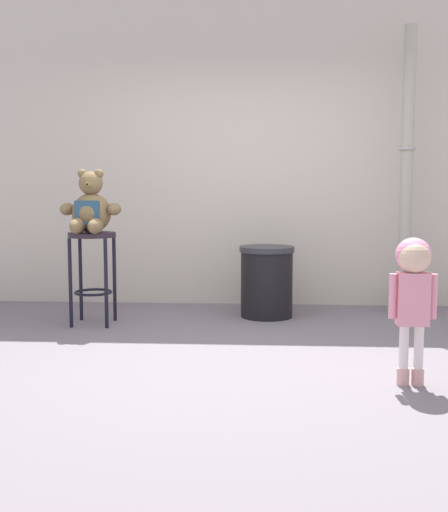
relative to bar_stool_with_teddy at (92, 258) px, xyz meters
The scene contains 7 objects.
ground_plane 1.75m from the bar_stool_with_teddy, 41.89° to the right, with size 24.00×24.00×0.00m, color slate.
building_wall 2.05m from the bar_stool_with_teddy, 44.55° to the left, with size 6.24×0.30×3.40m, color beige.
bar_stool_with_teddy is the anchor object (origin of this frame).
teddy_bear 0.43m from the bar_stool_with_teddy, 90.00° to the right, with size 0.53×0.48×0.55m.
child_walking 2.90m from the bar_stool_with_teddy, 33.72° to the right, with size 0.29×0.23×0.91m.
trash_bin 1.61m from the bar_stool_with_teddy, 15.21° to the left, with size 0.51×0.51×0.66m.
lamppost 2.98m from the bar_stool_with_teddy, 13.81° to the left, with size 0.28×0.28×2.71m.
Camera 1 is at (0.27, -4.39, 1.22)m, focal length 44.78 mm.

